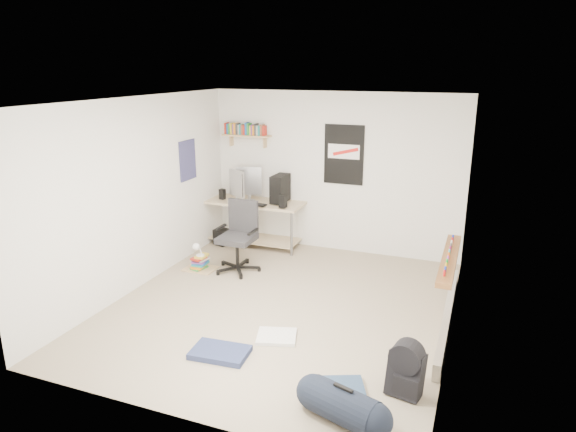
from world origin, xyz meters
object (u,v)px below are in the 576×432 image
(office_chair, at_px, (237,239))
(duffel_bag, at_px, (343,407))
(backpack, at_px, (406,374))
(book_stack, at_px, (200,260))
(desk, at_px, (254,223))

(office_chair, distance_m, duffel_bag, 3.52)
(office_chair, bearing_deg, duffel_bag, -47.94)
(backpack, relative_size, book_stack, 1.00)
(backpack, height_order, book_stack, backpack)
(duffel_bag, xyz_separation_m, book_stack, (-2.83, 2.49, 0.01))
(desk, bearing_deg, book_stack, -80.35)
(duffel_bag, distance_m, book_stack, 3.77)
(desk, xyz_separation_m, backpack, (2.99, -3.22, -0.16))
(office_chair, height_order, backpack, office_chair)
(duffel_bag, relative_size, book_stack, 1.47)
(backpack, bearing_deg, book_stack, 160.55)
(desk, relative_size, backpack, 4.12)
(desk, bearing_deg, duffel_bag, -34.96)
(desk, relative_size, book_stack, 4.10)
(office_chair, relative_size, book_stack, 2.48)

